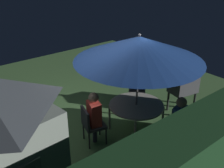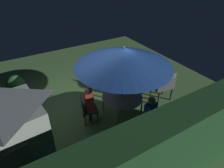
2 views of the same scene
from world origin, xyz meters
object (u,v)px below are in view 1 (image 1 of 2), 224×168
object	(u,v)px
patio_umbrella	(139,49)
person_in_blue	(180,117)
person_in_red	(94,112)
patio_table	(136,107)
bbq_grill	(184,82)
chair_toward_hedge	(137,90)
chair_far_side	(182,129)
chair_near_shed	(91,123)

from	to	relation	value
patio_umbrella	person_in_blue	size ratio (longest dim) A/B	2.25
person_in_red	patio_table	bearing A→B (deg)	164.95
bbq_grill	chair_toward_hedge	bearing A→B (deg)	-47.97
chair_far_side	person_in_blue	bearing A→B (deg)	-75.40
chair_far_side	chair_toward_hedge	distance (m)	2.06
chair_near_shed	person_in_blue	bearing A→B (deg)	135.79
bbq_grill	person_in_red	bearing A→B (deg)	-6.94
chair_near_shed	chair_toward_hedge	bearing A→B (deg)	-163.98
chair_near_shed	person_in_red	bearing A→B (deg)	164.95
patio_table	chair_toward_hedge	distance (m)	1.22
bbq_grill	chair_far_side	distance (m)	1.78
chair_near_shed	patio_umbrella	bearing A→B (deg)	164.95
patio_table	chair_toward_hedge	bearing A→B (deg)	-134.86
bbq_grill	chair_toward_hedge	size ratio (longest dim) A/B	1.33
bbq_grill	chair_far_side	xyz separation A→B (m)	(1.39, 1.07, -0.33)
patio_umbrella	person_in_red	bearing A→B (deg)	-15.05
bbq_grill	chair_toward_hedge	world-z (taller)	bbq_grill
chair_far_side	bbq_grill	bearing A→B (deg)	-142.38
chair_toward_hedge	chair_far_side	bearing A→B (deg)	74.15
bbq_grill	person_in_red	size ratio (longest dim) A/B	0.95
patio_table	person_in_red	xyz separation A→B (m)	(1.02, -0.27, 0.11)
person_in_blue	chair_far_side	bearing A→B (deg)	104.60
chair_far_side	patio_umbrella	bearing A→B (deg)	-75.40
chair_near_shed	chair_far_side	size ratio (longest dim) A/B	1.00
chair_near_shed	person_in_red	distance (m)	0.28
bbq_grill	patio_table	bearing A→B (deg)	-1.85
person_in_red	person_in_blue	xyz separation A→B (m)	(-1.29, 1.32, 0.00)
patio_table	person_in_red	size ratio (longest dim) A/B	1.02
chair_near_shed	person_in_blue	distance (m)	1.94
patio_umbrella	person_in_red	world-z (taller)	patio_umbrella
bbq_grill	person_in_blue	bearing A→B (deg)	35.00
chair_far_side	person_in_blue	size ratio (longest dim) A/B	0.71
patio_umbrella	person_in_red	xyz separation A→B (m)	(1.02, -0.27, -1.32)
patio_table	patio_umbrella	size ratio (longest dim) A/B	0.45
patio_table	chair_near_shed	bearing A→B (deg)	-15.05
person_in_blue	patio_umbrella	bearing A→B (deg)	-75.40
patio_umbrella	chair_near_shed	size ratio (longest dim) A/B	3.15
person_in_red	chair_near_shed	bearing A→B (deg)	-15.05
person_in_blue	chair_near_shed	bearing A→B (deg)	-44.21
patio_table	chair_far_side	world-z (taller)	chair_far_side
chair_toward_hedge	person_in_red	distance (m)	1.98
patio_umbrella	chair_far_side	size ratio (longest dim) A/B	3.15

